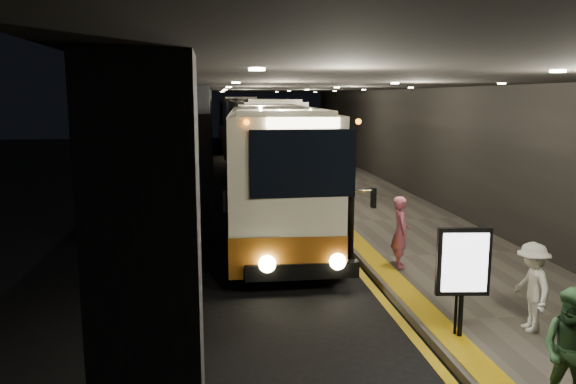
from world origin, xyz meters
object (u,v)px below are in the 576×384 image
info_sign (463,264)px  stanchion_post (456,301)px  passenger_boarding (401,232)px  passenger_waiting_white (532,287)px  coach_main (273,174)px  coach_second (257,142)px  coach_third (237,124)px  passenger_waiting_green (573,353)px

info_sign → stanchion_post: (-0.04, 0.10, -0.66)m
passenger_boarding → passenger_waiting_white: (1.03, -3.78, -0.07)m
passenger_boarding → info_sign: info_sign is taller
stanchion_post → passenger_boarding: bearing=85.3°
passenger_waiting_white → info_sign: bearing=-78.9°
passenger_boarding → stanchion_post: bearing=-176.6°
coach_main → passenger_boarding: coach_main is taller
coach_main → passenger_boarding: size_ratio=7.14×
info_sign → stanchion_post: info_sign is taller
coach_main → passenger_waiting_white: bearing=-64.2°
coach_second → info_sign: size_ratio=6.69×
passenger_waiting_white → coach_main: bearing=-150.9°
passenger_boarding → coach_third: bearing=12.4°
coach_third → passenger_boarding: (2.50, -33.20, -0.91)m
coach_main → stanchion_post: bearing=-72.4°
coach_third → passenger_boarding: coach_third is taller
coach_second → coach_third: (-0.34, 17.52, 0.04)m
passenger_waiting_white → stanchion_post: (-1.34, -0.02, -0.18)m
coach_second → passenger_boarding: coach_second is taller
coach_third → info_sign: coach_third is taller
passenger_waiting_green → stanchion_post: bearing=150.2°
coach_third → passenger_waiting_white: coach_third is taller
passenger_waiting_green → stanchion_post: passenger_waiting_green is taller
passenger_boarding → passenger_waiting_white: passenger_boarding is taller
coach_third → coach_main: bearing=-91.1°
coach_main → info_sign: size_ratio=6.44×
passenger_boarding → coach_main: bearing=36.9°
coach_main → passenger_waiting_white: 9.09m
coach_main → coach_second: (0.35, 11.13, 0.08)m
coach_second → stanchion_post: (1.85, -19.48, -1.12)m
coach_second → coach_third: bearing=88.1°
coach_second → passenger_waiting_white: 19.75m
passenger_waiting_white → coach_second: bearing=-164.6°
coach_second → coach_main: bearing=-94.8°
info_sign → passenger_boarding: bearing=92.7°
coach_third → passenger_waiting_green: (2.60, -39.46, -0.93)m
passenger_waiting_green → info_sign: size_ratio=0.88×
coach_third → passenger_boarding: size_ratio=7.53×
coach_main → passenger_waiting_white: (3.53, -8.33, -0.86)m
coach_third → coach_second: bearing=-90.0°
passenger_waiting_green → passenger_boarding: bearing=141.6°
coach_second → passenger_waiting_green: 22.07m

